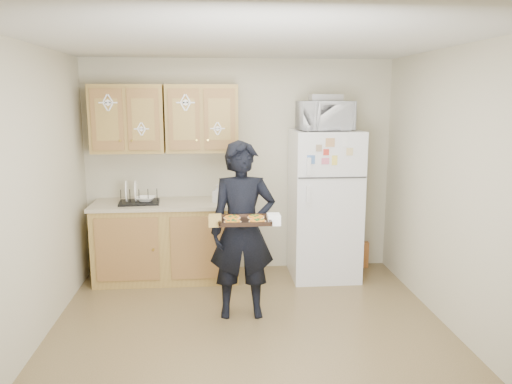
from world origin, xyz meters
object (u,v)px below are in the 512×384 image
at_px(microwave, 325,116).
at_px(refrigerator, 324,205).
at_px(dish_rack, 139,196).
at_px(baking_tray, 245,221).
at_px(person, 243,231).

bearing_deg(microwave, refrigerator, 53.64).
height_order(refrigerator, dish_rack, refrigerator).
height_order(microwave, dish_rack, microwave).
height_order(baking_tray, dish_rack, dish_rack).
height_order(refrigerator, microwave, microwave).
distance_m(refrigerator, person, 1.41).
bearing_deg(person, dish_rack, 137.19).
bearing_deg(baking_tray, microwave, 52.46).
xyz_separation_m(person, dish_rack, (-1.09, 1.02, 0.15)).
relative_size(baking_tray, dish_rack, 1.03).
xyz_separation_m(baking_tray, dish_rack, (-1.10, 1.32, -0.02)).
bearing_deg(refrigerator, microwave, -121.97).
xyz_separation_m(microwave, dish_rack, (-2.06, 0.07, -0.87)).
distance_m(person, dish_rack, 1.50).
distance_m(baking_tray, dish_rack, 1.71).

